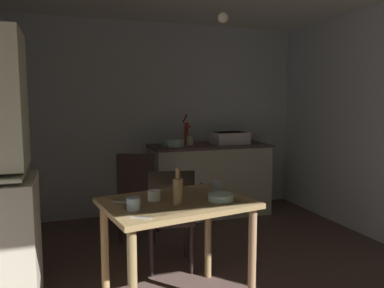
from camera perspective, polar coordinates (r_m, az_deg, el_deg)
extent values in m
plane|color=brown|center=(3.15, -0.48, -20.96)|extent=(5.35, 5.35, 0.00)
cube|color=silver|center=(4.84, -8.44, 3.74)|extent=(4.45, 0.10, 2.44)
cube|color=beige|center=(4.83, 2.66, -5.59)|extent=(1.48, 0.60, 0.87)
cube|color=brown|center=(4.75, 2.69, -0.25)|extent=(1.51, 0.63, 0.03)
sphere|color=#2D2823|center=(4.45, 1.48, -6.05)|extent=(0.02, 0.02, 0.02)
cube|color=silver|center=(4.85, 5.75, 0.93)|extent=(0.44, 0.34, 0.15)
cube|color=black|center=(4.84, 5.76, 1.77)|extent=(0.38, 0.28, 0.01)
cylinder|color=maroon|center=(4.68, -0.86, 1.56)|extent=(0.05, 0.05, 0.28)
cylinder|color=maroon|center=(4.61, -0.60, 2.73)|extent=(0.03, 0.12, 0.03)
cylinder|color=#9B2F19|center=(4.73, -1.10, 3.92)|extent=(0.02, 0.16, 0.12)
cylinder|color=#ADD1C1|center=(4.54, -2.88, 0.18)|extent=(0.26, 0.26, 0.09)
cylinder|color=beige|center=(4.70, -0.37, 0.60)|extent=(0.10, 0.10, 0.12)
cube|color=tan|center=(2.60, -2.34, -8.97)|extent=(1.08, 0.86, 0.04)
cube|color=white|center=(2.60, -2.35, -8.61)|extent=(0.84, 0.67, 0.00)
cylinder|color=tan|center=(2.72, 9.15, -17.10)|extent=(0.06, 0.06, 0.74)
cylinder|color=tan|center=(2.85, -13.15, -16.00)|extent=(0.06, 0.06, 0.74)
cylinder|color=#A28251|center=(3.17, 2.47, -13.49)|extent=(0.06, 0.06, 0.74)
cube|color=black|center=(3.34, -3.43, -11.32)|extent=(0.47, 0.47, 0.03)
cube|color=black|center=(3.09, -3.14, -8.20)|extent=(0.38, 0.09, 0.44)
cylinder|color=black|center=(3.59, -0.88, -13.78)|extent=(0.04, 0.04, 0.42)
cylinder|color=black|center=(3.56, -6.47, -13.98)|extent=(0.04, 0.04, 0.42)
cylinder|color=black|center=(3.27, -0.04, -15.83)|extent=(0.04, 0.04, 0.42)
cylinder|color=black|center=(3.24, -6.23, -16.09)|extent=(0.04, 0.04, 0.42)
cube|color=#301A19|center=(4.05, -8.01, -8.40)|extent=(0.52, 0.52, 0.03)
cube|color=black|center=(3.81, -8.60, -5.25)|extent=(0.36, 0.16, 0.50)
cylinder|color=#301A19|center=(4.25, -5.24, -10.66)|extent=(0.04, 0.04, 0.40)
cylinder|color=#301A19|center=(4.31, -9.80, -10.49)|extent=(0.04, 0.04, 0.40)
cylinder|color=#301A19|center=(3.93, -5.94, -12.13)|extent=(0.04, 0.04, 0.40)
cylinder|color=#301A19|center=(3.99, -10.88, -11.90)|extent=(0.04, 0.04, 0.40)
cylinder|color=#ADD1C1|center=(2.60, 4.42, -8.10)|extent=(0.18, 0.18, 0.04)
cylinder|color=#9EB2C6|center=(2.90, 3.79, -6.30)|extent=(0.07, 0.07, 0.07)
cylinder|color=#9EB2C6|center=(2.39, -8.93, -9.04)|extent=(0.08, 0.08, 0.08)
cylinder|color=white|center=(2.61, -5.82, -7.80)|extent=(0.09, 0.09, 0.07)
cylinder|color=olive|center=(2.48, -2.17, -7.25)|extent=(0.07, 0.07, 0.17)
cylinder|color=olive|center=(2.46, -2.18, -4.50)|extent=(0.03, 0.03, 0.07)
cube|color=silver|center=(2.58, -9.85, -8.76)|extent=(0.18, 0.12, 0.00)
cube|color=beige|center=(2.96, 0.86, -6.64)|extent=(0.10, 0.12, 0.00)
cube|color=beige|center=(2.24, -7.79, -11.14)|extent=(0.12, 0.08, 0.00)
sphere|color=#F9EFCC|center=(2.96, 4.76, 18.62)|extent=(0.08, 0.08, 0.08)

